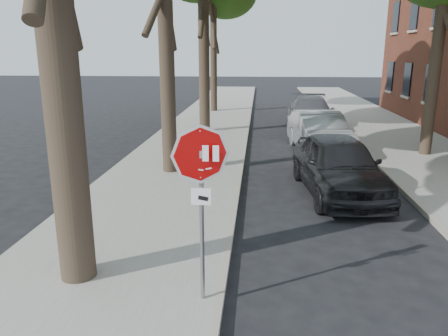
% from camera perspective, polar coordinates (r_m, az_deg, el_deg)
% --- Properties ---
extents(ground, '(120.00, 120.00, 0.00)m').
position_cam_1_polar(ground, '(6.78, 3.41, -17.68)').
color(ground, black).
rests_on(ground, ground).
extents(sidewalk_left, '(4.00, 55.00, 0.12)m').
position_cam_1_polar(sidewalk_left, '(18.25, -3.60, 3.63)').
color(sidewalk_left, gray).
rests_on(sidewalk_left, ground).
extents(sidewalk_right, '(4.00, 55.00, 0.12)m').
position_cam_1_polar(sidewalk_right, '(19.02, 22.70, 2.95)').
color(sidewalk_right, gray).
rests_on(sidewalk_right, ground).
extents(curb_left, '(0.12, 55.00, 0.13)m').
position_cam_1_polar(curb_left, '(18.08, 2.86, 3.55)').
color(curb_left, '#9E9384').
rests_on(curb_left, ground).
extents(curb_right, '(0.12, 55.00, 0.13)m').
position_cam_1_polar(curb_right, '(18.48, 16.65, 3.18)').
color(curb_right, '#9E9384').
rests_on(curb_right, ground).
extents(stop_sign, '(0.76, 0.34, 2.61)m').
position_cam_1_polar(stop_sign, '(5.99, -3.02, -1.63)').
color(stop_sign, gray).
rests_on(stop_sign, sidewalk_left).
extents(car_a, '(2.30, 4.74, 1.56)m').
position_cam_1_polar(car_a, '(11.79, 14.72, 0.38)').
color(car_a, black).
rests_on(car_a, ground).
extents(car_b, '(2.16, 4.72, 1.50)m').
position_cam_1_polar(car_b, '(16.52, 12.37, 4.54)').
color(car_b, '#A5A8AD').
rests_on(car_b, ground).
extents(car_c, '(2.36, 5.33, 1.52)m').
position_cam_1_polar(car_c, '(21.64, 11.20, 7.06)').
color(car_c, '#56565B').
rests_on(car_c, ground).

